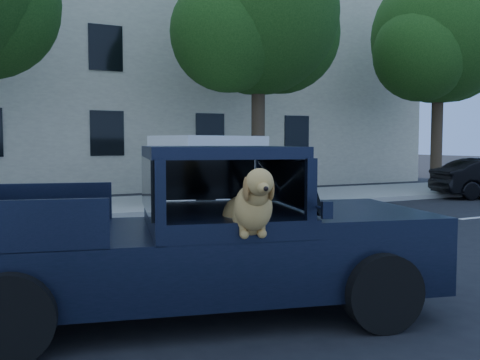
{
  "coord_description": "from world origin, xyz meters",
  "views": [
    {
      "loc": [
        -3.39,
        -5.67,
        1.86
      ],
      "look_at": [
        -0.88,
        -0.72,
        1.47
      ],
      "focal_mm": 40.0,
      "sensor_mm": 36.0,
      "label": 1
    }
  ],
  "objects": [
    {
      "name": "mail_truck",
      "position": [
        2.83,
        8.04,
        0.9
      ],
      "size": [
        4.09,
        2.87,
        2.05
      ],
      "rotation": [
        0.0,
        0.0,
        0.33
      ],
      "color": "silver",
      "rests_on": "ground"
    },
    {
      "name": "far_sidewalk",
      "position": [
        0.0,
        9.2,
        0.07
      ],
      "size": [
        60.0,
        4.0,
        0.15
      ],
      "primitive_type": "cube",
      "color": "gray",
      "rests_on": "ground"
    },
    {
      "name": "lane_stripes",
      "position": [
        2.0,
        3.4,
        0.01
      ],
      "size": [
        21.6,
        0.14,
        0.01
      ],
      "primitive_type": null,
      "color": "silver",
      "rests_on": "ground"
    },
    {
      "name": "street_tree_right",
      "position": [
        13.03,
        9.62,
        5.71
      ],
      "size": [
        6.0,
        5.2,
        8.6
      ],
      "color": "#332619",
      "rests_on": "ground"
    },
    {
      "name": "building_main",
      "position": [
        3.0,
        16.5,
        4.5
      ],
      "size": [
        26.0,
        6.0,
        9.0
      ],
      "primitive_type": "cube",
      "color": "beige",
      "rests_on": "ground"
    },
    {
      "name": "ground",
      "position": [
        0.0,
        0.0,
        0.0
      ],
      "size": [
        120.0,
        120.0,
        0.0
      ],
      "primitive_type": "plane",
      "color": "black",
      "rests_on": "ground"
    },
    {
      "name": "street_tree_mid",
      "position": [
        5.03,
        9.62,
        5.71
      ],
      "size": [
        6.0,
        5.2,
        8.6
      ],
      "color": "#332619",
      "rests_on": "ground"
    },
    {
      "name": "pickup_truck",
      "position": [
        -1.32,
        -0.32,
        0.62
      ],
      "size": [
        5.42,
        3.2,
        1.82
      ],
      "rotation": [
        0.0,
        0.0,
        -0.24
      ],
      "color": "black",
      "rests_on": "ground"
    }
  ]
}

